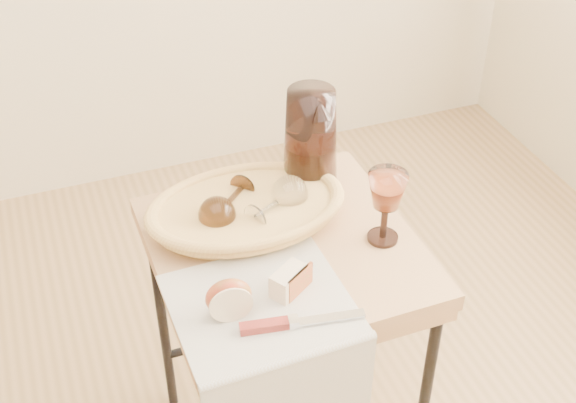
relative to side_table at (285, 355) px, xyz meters
name	(u,v)px	position (x,y,z in m)	size (l,w,h in m)	color
side_table	(285,355)	(0.00, 0.00, 0.00)	(0.52, 0.52, 0.66)	brown
tea_towel	(261,305)	(-0.10, -0.15, 0.33)	(0.32, 0.29, 0.01)	silver
bread_basket	(246,212)	(-0.05, 0.09, 0.36)	(0.37, 0.25, 0.05)	#B37341
goblet_lying_a	(228,202)	(-0.08, 0.11, 0.38)	(0.12, 0.08, 0.08)	#49301B
goblet_lying_b	(275,204)	(0.00, 0.07, 0.38)	(0.13, 0.08, 0.08)	white
pitcher	(310,139)	(0.12, 0.17, 0.44)	(0.16, 0.24, 0.27)	black
wine_goblet	(385,207)	(0.19, -0.06, 0.41)	(0.08, 0.08, 0.16)	white
apple_half	(229,297)	(-0.16, -0.15, 0.37)	(0.08, 0.04, 0.08)	red
apple_wedge	(289,281)	(-0.04, -0.14, 0.36)	(0.07, 0.04, 0.05)	beige
table_knife	(298,321)	(-0.06, -0.22, 0.34)	(0.22, 0.02, 0.02)	silver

